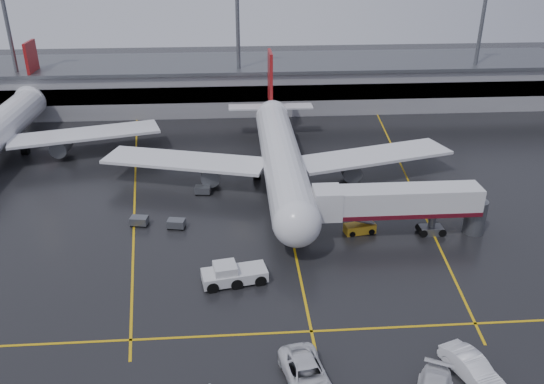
{
  "coord_description": "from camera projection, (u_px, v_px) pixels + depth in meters",
  "views": [
    {
      "loc": [
        -6.12,
        -59.32,
        31.35
      ],
      "look_at": [
        -2.0,
        -2.0,
        4.0
      ],
      "focal_mm": 36.12,
      "sensor_mm": 36.0,
      "label": 1
    }
  ],
  "objects": [
    {
      "name": "baggage_cart_a",
      "position": [
        176.0,
        223.0,
        63.78
      ],
      "size": [
        2.2,
        1.63,
        1.12
      ],
      "color": "#595B60",
      "rests_on": "ground"
    },
    {
      "name": "main_airliner",
      "position": [
        281.0,
        153.0,
        74.22
      ],
      "size": [
        48.8,
        45.6,
        14.1
      ],
      "color": "silver",
      "rests_on": "ground"
    },
    {
      "name": "service_van_c",
      "position": [
        472.0,
        368.0,
        42.2
      ],
      "size": [
        3.86,
        6.03,
        1.88
      ],
      "primitive_type": "imported",
      "rotation": [
        0.0,
        0.0,
        0.36
      ],
      "color": "white",
      "rests_on": "ground"
    },
    {
      "name": "apron_line_centre",
      "position": [
        287.0,
        214.0,
        67.29
      ],
      "size": [
        0.25,
        90.0,
        0.02
      ],
      "primitive_type": "cube",
      "color": "gold",
      "rests_on": "ground"
    },
    {
      "name": "ground",
      "position": [
        287.0,
        214.0,
        67.3
      ],
      "size": [
        220.0,
        220.0,
        0.0
      ],
      "primitive_type": "plane",
      "color": "black",
      "rests_on": "ground"
    },
    {
      "name": "pushback_tractor",
      "position": [
        233.0,
        275.0,
        53.76
      ],
      "size": [
        6.7,
        3.73,
        2.27
      ],
      "color": "silver",
      "rests_on": "ground"
    },
    {
      "name": "baggage_cart_b",
      "position": [
        139.0,
        221.0,
        64.41
      ],
      "size": [
        2.19,
        1.62,
        1.12
      ],
      "color": "#595B60",
      "rests_on": "ground"
    },
    {
      "name": "light_mast_left",
      "position": [
        10.0,
        38.0,
        95.99
      ],
      "size": [
        3.0,
        1.2,
        25.45
      ],
      "color": "#595B60",
      "rests_on": "ground"
    },
    {
      "name": "baggage_cart_c",
      "position": [
        203.0,
        190.0,
        72.13
      ],
      "size": [
        2.12,
        1.5,
        1.12
      ],
      "color": "#595B60",
      "rests_on": "ground"
    },
    {
      "name": "light_mast_right",
      "position": [
        480.0,
        33.0,
        101.49
      ],
      "size": [
        3.0,
        1.2,
        25.45
      ],
      "color": "#595B60",
      "rests_on": "ground"
    },
    {
      "name": "apron_line_right",
      "position": [
        407.0,
        177.0,
        77.46
      ],
      "size": [
        7.57,
        69.64,
        0.02
      ],
      "primitive_type": "cube",
      "rotation": [
        0.0,
        0.0,
        -0.1
      ],
      "color": "gold",
      "rests_on": "ground"
    },
    {
      "name": "apron_line_left",
      "position": [
        135.0,
        185.0,
        75.0
      ],
      "size": [
        9.99,
        69.35,
        0.02
      ],
      "primitive_type": "cube",
      "rotation": [
        0.0,
        0.0,
        0.14
      ],
      "color": "gold",
      "rests_on": "ground"
    },
    {
      "name": "apron_line_stop",
      "position": [
        311.0,
        331.0,
        47.48
      ],
      "size": [
        60.0,
        0.25,
        0.02
      ],
      "primitive_type": "cube",
      "color": "gold",
      "rests_on": "ground"
    },
    {
      "name": "terminal",
      "position": [
        264.0,
        83.0,
        108.61
      ],
      "size": [
        122.0,
        19.0,
        8.6
      ],
      "color": "gray",
      "rests_on": "ground"
    },
    {
      "name": "light_mast_mid",
      "position": [
        238.0,
        36.0,
        98.58
      ],
      "size": [
        3.0,
        1.2,
        25.45
      ],
      "color": "#595B60",
      "rests_on": "ground"
    },
    {
      "name": "belt_loader",
      "position": [
        360.0,
        228.0,
        62.91
      ],
      "size": [
        3.74,
        2.18,
        2.24
      ],
      "color": "gold",
      "rests_on": "ground"
    },
    {
      "name": "jet_bridge",
      "position": [
        398.0,
        204.0,
        60.97
      ],
      "size": [
        19.9,
        3.4,
        6.05
      ],
      "color": "silver",
      "rests_on": "ground"
    },
    {
      "name": "service_van_a",
      "position": [
        307.0,
        375.0,
        41.51
      ],
      "size": [
        4.22,
        7.13,
        1.86
      ],
      "primitive_type": "imported",
      "rotation": [
        0.0,
        0.0,
        0.18
      ],
      "color": "silver",
      "rests_on": "ground"
    }
  ]
}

